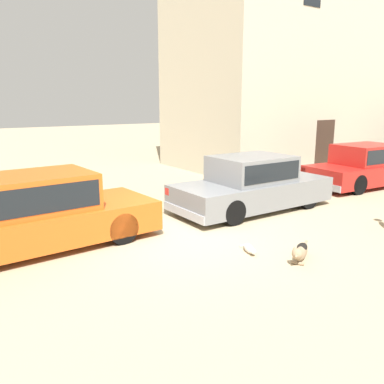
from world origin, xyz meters
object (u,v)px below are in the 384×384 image
at_px(parked_sedan_nearest, 39,212).
at_px(stray_dog_spotted, 301,252).
at_px(stray_cat, 249,249).
at_px(parked_sedan_third, 365,166).
at_px(parked_sedan_second, 252,183).

distance_m(parked_sedan_nearest, stray_dog_spotted, 5.05).
distance_m(stray_dog_spotted, stray_cat, 0.96).
distance_m(parked_sedan_nearest, parked_sedan_third, 10.63).
xyz_separation_m(parked_sedan_nearest, parked_sedan_second, (5.37, -0.24, -0.02)).
height_order(parked_sedan_second, parked_sedan_third, parked_sedan_second).
xyz_separation_m(parked_sedan_second, parked_sedan_third, (5.25, 0.10, -0.01)).
relative_size(parked_sedan_second, parked_sedan_third, 0.99).
relative_size(parked_sedan_nearest, parked_sedan_third, 1.04).
relative_size(stray_dog_spotted, stray_cat, 1.65).
height_order(parked_sedan_second, stray_dog_spotted, parked_sedan_second).
xyz_separation_m(parked_sedan_third, stray_dog_spotted, (-6.90, -3.22, -0.53)).
bearing_deg(stray_dog_spotted, stray_cat, -87.66).
distance_m(parked_sedan_second, parked_sedan_third, 5.25).
relative_size(parked_sedan_second, stray_cat, 7.76).
height_order(parked_sedan_nearest, parked_sedan_second, parked_sedan_nearest).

